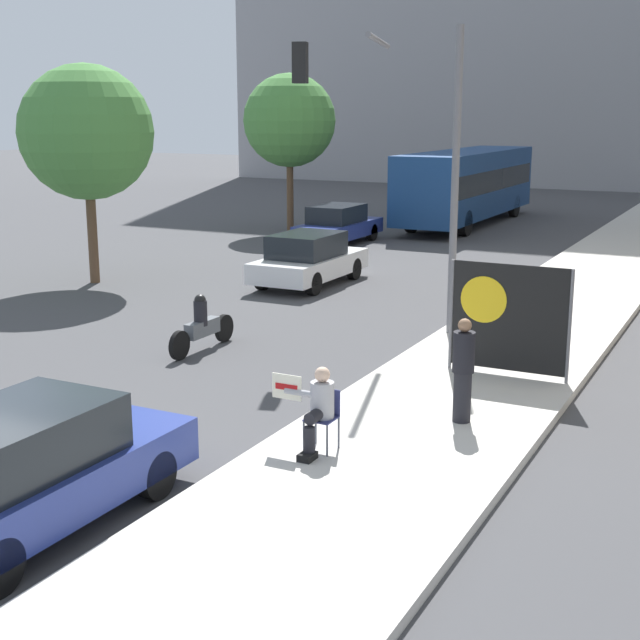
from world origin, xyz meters
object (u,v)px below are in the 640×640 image
Objects in this scene: traffic_light_pole at (400,130)px; street_tree_midblock at (290,121)px; seated_protester at (318,407)px; parked_car_curbside at (29,470)px; city_bus_on_road at (467,182)px; jogger_on_sidewalk at (463,370)px; protest_banner at (508,317)px; motorcycle_on_road at (202,326)px; street_tree_near_curb at (87,133)px; car_on_road_nearest at (309,259)px; car_on_road_midblock at (338,225)px.

street_tree_midblock is (-10.68, 14.51, -0.00)m from traffic_light_pole.
traffic_light_pole is at bearing 110.98° from seated_protester.
street_tree_midblock is (-10.35, 25.14, 3.73)m from parked_car_curbside.
seated_protester is 28.09m from city_bus_on_road.
jogger_on_sidewalk is (1.43, 2.12, 0.17)m from seated_protester.
street_tree_midblock reaches higher than city_bus_on_road.
protest_banner reaches higher than parked_car_curbside.
motorcycle_on_road is 9.41m from street_tree_near_curb.
seated_protester is 13.26m from car_on_road_nearest.
seated_protester is at bearing -60.21° from street_tree_midblock.
motorcycle_on_road is at bearing 110.17° from parked_car_curbside.
parked_car_curbside is 1.93× the size of motorcycle_on_road.
street_tree_near_curb reaches higher than jogger_on_sidewalk.
street_tree_near_curb reaches higher than city_bus_on_road.
traffic_light_pole reaches higher than parked_car_curbside.
car_on_road_midblock is 0.68× the size of street_tree_midblock.
seated_protester is 2.56m from jogger_on_sidewalk.
protest_banner is at bearing -17.72° from street_tree_near_curb.
city_bus_on_road reaches higher than car_on_road_midblock.
protest_banner is 0.51× the size of car_on_road_midblock.
traffic_light_pole is 18.01m from street_tree_midblock.
street_tree_midblock is at bearing 91.89° from street_tree_near_curb.
traffic_light_pole is 1.47× the size of car_on_road_midblock.
motorcycle_on_road is at bearing -79.41° from car_on_road_nearest.
car_on_road_nearest reaches higher than motorcycle_on_road.
street_tree_near_curb reaches higher than motorcycle_on_road.
car_on_road_nearest is 0.68× the size of street_tree_near_curb.
seated_protester is at bearing -76.32° from city_bus_on_road.
protest_banner is (-0.08, 2.77, 0.25)m from jogger_on_sidewalk.
motorcycle_on_road is at bearing -137.22° from traffic_light_pole.
city_bus_on_road reaches higher than seated_protester.
car_on_road_nearest reaches higher than seated_protester.
motorcycle_on_road is (-2.83, 7.71, -0.23)m from parked_car_curbside.
car_on_road_midblock is at bearing -35.09° from street_tree_midblock.
car_on_road_midblock is 5.56m from street_tree_midblock.
city_bus_on_road is at bearing 43.96° from street_tree_midblock.
parked_car_curbside is at bearing -112.30° from protest_banner.
car_on_road_nearest is at bearing 125.65° from seated_protester.
city_bus_on_road is at bearing 109.64° from protest_banner.
street_tree_near_curb is (-5.37, -18.12, 2.44)m from city_bus_on_road.
car_on_road_midblock is at bearing 105.47° from motorcycle_on_road.
seated_protester is 0.29× the size of car_on_road_nearest.
protest_banner is 0.52× the size of parked_car_curbside.
traffic_light_pole is 0.54× the size of city_bus_on_road.
street_tree_midblock is at bearing 113.34° from motorcycle_on_road.
jogger_on_sidewalk is 12.28m from car_on_road_nearest.
seated_protester is at bearing -105.43° from protest_banner.
traffic_light_pole is 20.84m from city_bus_on_road.
car_on_road_nearest is (-4.54, 4.48, -3.75)m from traffic_light_pole.
parked_car_curbside is at bearing -51.73° from street_tree_near_curb.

